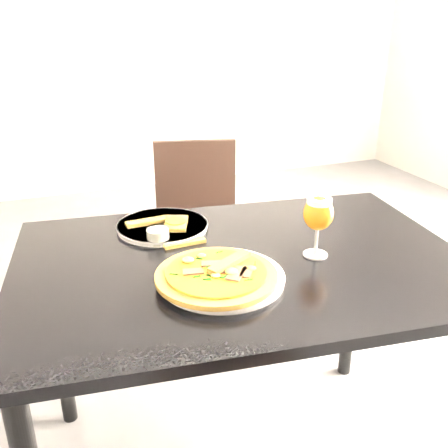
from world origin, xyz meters
name	(u,v)px	position (x,y,z in m)	size (l,w,h in m)	color
dining_table	(242,288)	(-0.19, 0.06, 0.66)	(1.29, 0.94, 0.75)	black
chair_far	(198,228)	(-0.03, 0.94, 0.46)	(0.47, 0.47, 0.83)	black
plate_main	(222,278)	(-0.28, -0.03, 0.76)	(0.31, 0.31, 0.02)	white
pizza	(217,274)	(-0.30, -0.04, 0.78)	(0.30, 0.30, 0.03)	olive
plate_second	(163,226)	(-0.34, 0.33, 0.76)	(0.27, 0.27, 0.01)	white
crust_scraps	(166,223)	(-0.33, 0.33, 0.77)	(0.19, 0.13, 0.02)	olive
loose_crust	(185,243)	(-0.31, 0.20, 0.75)	(0.12, 0.03, 0.01)	olive
sauce_cup	(158,236)	(-0.37, 0.24, 0.77)	(0.06, 0.06, 0.04)	beige
beer_glass	(318,214)	(0.00, 0.01, 0.87)	(0.08, 0.08, 0.17)	#B0B5B9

